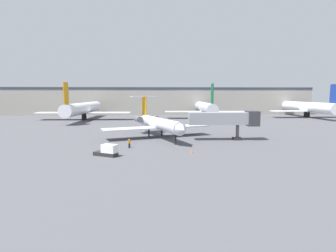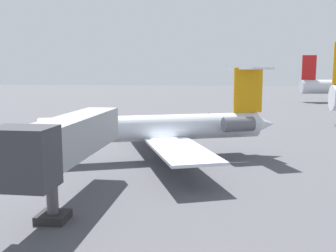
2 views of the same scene
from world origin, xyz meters
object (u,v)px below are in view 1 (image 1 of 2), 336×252
at_px(jet_bridge, 228,119).
at_px(regional_jet, 157,123).
at_px(baggage_tug_lead, 108,151).
at_px(parked_airliner_west_mid, 84,108).
at_px(parked_airliner_centre, 205,108).
at_px(ground_crew_marshaller, 129,143).
at_px(traffic_cone_near, 192,152).
at_px(parked_airliner_east_mid, 307,107).

bearing_deg(jet_bridge, regional_jet, 163.90).
xyz_separation_m(regional_jet, baggage_tug_lead, (-8.16, -19.08, -2.53)).
distance_m(baggage_tug_lead, parked_airliner_west_mid, 68.24).
bearing_deg(parked_airliner_centre, ground_crew_marshaller, -112.56).
bearing_deg(baggage_tug_lead, traffic_cone_near, 6.13).
distance_m(jet_bridge, parked_airliner_west_mid, 66.52).
height_order(parked_airliner_west_mid, parked_airliner_centre, parked_airliner_west_mid).
height_order(traffic_cone_near, parked_airliner_centre, parked_airliner_centre).
bearing_deg(jet_bridge, baggage_tug_lead, -147.94).
bearing_deg(parked_airliner_east_mid, regional_jet, -141.63).
distance_m(jet_bridge, traffic_cone_near, 16.94).
relative_size(jet_bridge, traffic_cone_near, 27.49).
height_order(regional_jet, baggage_tug_lead, regional_jet).
distance_m(baggage_tug_lead, parked_airliner_centre, 74.97).
bearing_deg(parked_airliner_east_mid, jet_bridge, -131.78).
relative_size(regional_jet, parked_airliner_centre, 0.65).
bearing_deg(parked_airliner_centre, regional_jet, -112.42).
distance_m(jet_bridge, baggage_tug_lead, 27.89).
bearing_deg(parked_airliner_east_mid, ground_crew_marshaller, -137.77).
distance_m(jet_bridge, parked_airliner_east_mid, 75.63).
distance_m(regional_jet, baggage_tug_lead, 20.90).
bearing_deg(parked_airliner_west_mid, parked_airliner_centre, 4.63).
bearing_deg(parked_airliner_centre, parked_airliner_west_mid, -175.37).
bearing_deg(traffic_cone_near, parked_airliner_centre, 77.42).
xyz_separation_m(ground_crew_marshaller, parked_airliner_west_mid, (-22.72, 58.52, 3.62)).
relative_size(parked_airliner_centre, parked_airliner_east_mid, 1.07).
xyz_separation_m(baggage_tug_lead, parked_airliner_centre, (28.80, 69.12, 3.59)).
bearing_deg(regional_jet, parked_airliner_east_mid, 38.37).
xyz_separation_m(parked_airliner_centre, parked_airliner_east_mid, (45.01, 1.95, 0.01)).
relative_size(traffic_cone_near, parked_airliner_centre, 0.01).
height_order(parked_airliner_west_mid, parked_airliner_east_mid, parked_airliner_west_mid).
bearing_deg(jet_bridge, parked_airliner_west_mid, 130.59).
bearing_deg(regional_jet, jet_bridge, -16.10).
bearing_deg(traffic_cone_near, parked_airliner_west_mid, 117.78).
bearing_deg(baggage_tug_lead, parked_airliner_centre, 67.38).
relative_size(traffic_cone_near, parked_airliner_west_mid, 0.01).
relative_size(regional_jet, parked_airliner_east_mid, 0.70).
relative_size(ground_crew_marshaller, baggage_tug_lead, 0.40).
bearing_deg(traffic_cone_near, jet_bridge, 53.63).
height_order(baggage_tug_lead, parked_airliner_west_mid, parked_airliner_west_mid).
height_order(regional_jet, parked_airliner_east_mid, parked_airliner_east_mid).
bearing_deg(parked_airliner_centre, jet_bridge, -95.64).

